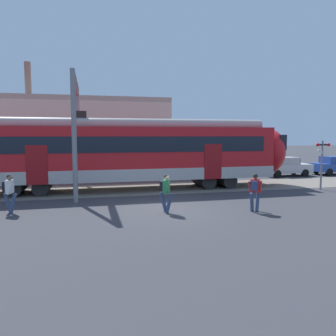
{
  "coord_description": "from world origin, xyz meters",
  "views": [
    {
      "loc": [
        -3.15,
        -14.04,
        3.31
      ],
      "look_at": [
        0.85,
        2.61,
        1.6
      ],
      "focal_mm": 35.0,
      "sensor_mm": 36.0,
      "label": 1
    }
  ],
  "objects_px": {
    "parked_car_silver": "(286,166)",
    "parked_car_blue": "(335,165)",
    "pedestrian_green": "(166,190)",
    "pedestrian_white": "(9,190)",
    "crossing_signal": "(322,157)",
    "pedestrian_red": "(255,189)"
  },
  "relations": [
    {
      "from": "parked_car_silver",
      "to": "parked_car_blue",
      "type": "distance_m",
      "value": 4.72
    },
    {
      "from": "pedestrian_green",
      "to": "parked_car_blue",
      "type": "distance_m",
      "value": 19.94
    },
    {
      "from": "pedestrian_green",
      "to": "pedestrian_white",
      "type": "bearing_deg",
      "value": 167.03
    },
    {
      "from": "parked_car_silver",
      "to": "crossing_signal",
      "type": "xyz_separation_m",
      "value": [
        -1.85,
        -6.56,
        1.23
      ]
    },
    {
      "from": "pedestrian_green",
      "to": "pedestrian_red",
      "type": "distance_m",
      "value": 3.87
    },
    {
      "from": "parked_car_silver",
      "to": "pedestrian_red",
      "type": "bearing_deg",
      "value": -128.45
    },
    {
      "from": "pedestrian_red",
      "to": "crossing_signal",
      "type": "bearing_deg",
      "value": 32.48
    },
    {
      "from": "parked_car_blue",
      "to": "crossing_signal",
      "type": "height_order",
      "value": "crossing_signal"
    },
    {
      "from": "pedestrian_red",
      "to": "parked_car_silver",
      "type": "bearing_deg",
      "value": 51.55
    },
    {
      "from": "pedestrian_red",
      "to": "parked_car_blue",
      "type": "relative_size",
      "value": 0.41
    },
    {
      "from": "pedestrian_red",
      "to": "crossing_signal",
      "type": "height_order",
      "value": "crossing_signal"
    },
    {
      "from": "parked_car_blue",
      "to": "parked_car_silver",
      "type": "bearing_deg",
      "value": 179.94
    },
    {
      "from": "pedestrian_red",
      "to": "parked_car_blue",
      "type": "height_order",
      "value": "pedestrian_red"
    },
    {
      "from": "pedestrian_green",
      "to": "crossing_signal",
      "type": "relative_size",
      "value": 0.56
    },
    {
      "from": "pedestrian_white",
      "to": "pedestrian_red",
      "type": "bearing_deg",
      "value": -12.12
    },
    {
      "from": "pedestrian_green",
      "to": "pedestrian_red",
      "type": "xyz_separation_m",
      "value": [
        3.8,
        -0.72,
        0.0
      ]
    },
    {
      "from": "pedestrian_white",
      "to": "parked_car_silver",
      "type": "height_order",
      "value": "pedestrian_white"
    },
    {
      "from": "pedestrian_white",
      "to": "pedestrian_red",
      "type": "height_order",
      "value": "same"
    },
    {
      "from": "parked_car_blue",
      "to": "pedestrian_red",
      "type": "bearing_deg",
      "value": -140.85
    },
    {
      "from": "parked_car_silver",
      "to": "parked_car_blue",
      "type": "bearing_deg",
      "value": -0.06
    },
    {
      "from": "parked_car_silver",
      "to": "pedestrian_white",
      "type": "bearing_deg",
      "value": -155.43
    },
    {
      "from": "pedestrian_green",
      "to": "parked_car_blue",
      "type": "height_order",
      "value": "pedestrian_green"
    }
  ]
}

